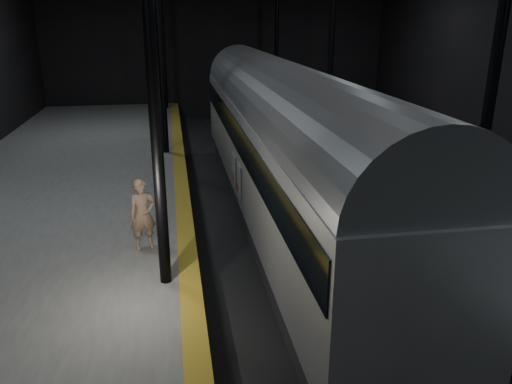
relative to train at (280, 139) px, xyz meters
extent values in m
plane|color=black|center=(0.00, -1.19, -3.02)|extent=(44.00, 44.00, 0.00)
cube|color=#535350|center=(-7.50, -1.19, -2.52)|extent=(9.00, 43.80, 1.00)
cube|color=#535350|center=(7.50, -1.19, -2.52)|extent=(9.00, 43.80, 1.00)
cube|color=#8C6319|center=(-3.25, -1.19, -2.01)|extent=(0.50, 43.80, 0.01)
cube|color=#3F3328|center=(-0.72, -1.19, -2.85)|extent=(0.08, 43.00, 0.14)
cube|color=#3F3328|center=(0.72, -1.19, -2.85)|extent=(0.08, 43.00, 0.14)
cube|color=black|center=(0.00, -1.19, -2.96)|extent=(2.40, 42.00, 0.12)
cylinder|color=black|center=(-3.80, -5.19, 2.98)|extent=(0.26, 0.26, 10.00)
cylinder|color=black|center=(3.80, -5.19, 2.98)|extent=(0.26, 0.26, 10.00)
cylinder|color=black|center=(-3.80, 6.81, 2.98)|extent=(0.26, 0.26, 10.00)
cylinder|color=black|center=(3.80, 6.81, 2.98)|extent=(0.26, 0.26, 10.00)
cylinder|color=black|center=(-3.80, 18.81, 2.98)|extent=(0.26, 0.26, 10.00)
cylinder|color=black|center=(3.80, 18.81, 2.98)|extent=(0.26, 0.26, 10.00)
cube|color=#A4A7AC|center=(0.00, 0.00, -0.44)|extent=(2.93, 20.24, 3.04)
cube|color=black|center=(0.00, 0.00, -2.34)|extent=(2.68, 19.84, 0.86)
cube|color=black|center=(0.00, 0.00, 0.27)|extent=(3.00, 19.94, 0.91)
cylinder|color=slate|center=(0.00, 0.00, 1.08)|extent=(2.88, 20.04, 2.88)
cube|color=black|center=(0.00, -7.08, -2.71)|extent=(1.82, 2.23, 0.35)
cube|color=black|center=(0.00, 7.08, -2.71)|extent=(1.82, 2.23, 0.35)
cube|color=silver|center=(-1.50, -1.01, -1.04)|extent=(0.04, 0.76, 1.06)
cube|color=silver|center=(-1.50, 0.20, -1.04)|extent=(0.04, 0.76, 1.06)
cylinder|color=#A02713|center=(-1.52, -0.83, -1.30)|extent=(0.03, 0.26, 0.26)
cylinder|color=#A02713|center=(-1.52, 0.38, -1.30)|extent=(0.03, 0.26, 0.26)
imported|color=tan|center=(-4.35, -3.27, -1.07)|extent=(0.79, 0.63, 1.89)
camera|label=1|loc=(-3.45, -15.67, 3.77)|focal=35.00mm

